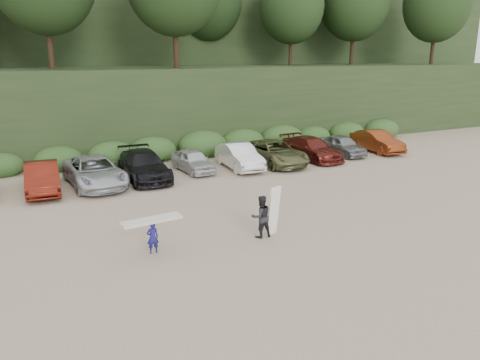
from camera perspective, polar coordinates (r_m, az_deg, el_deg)
ground at (r=19.04m, az=-0.76°, el=-6.52°), size 120.00×120.00×0.00m
hillside_backdrop at (r=52.60m, az=-19.10°, el=18.97°), size 90.00×41.50×28.00m
parked_cars at (r=27.22m, az=-14.07°, el=1.39°), size 39.35×6.00×1.61m
child_surfer at (r=17.23m, az=-10.65°, el=-6.00°), size 2.24×0.85×1.31m
adult_surfer at (r=18.43m, az=2.71°, el=-4.40°), size 1.29×0.65×2.01m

